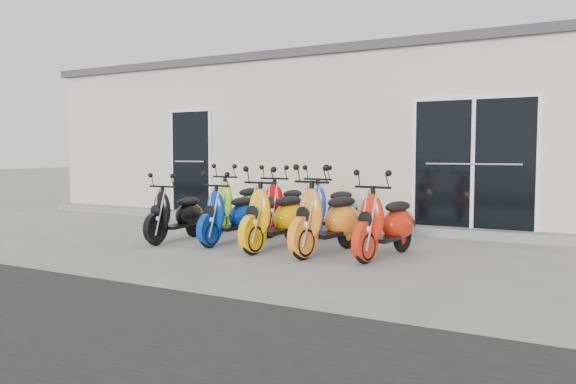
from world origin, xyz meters
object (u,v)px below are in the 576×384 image
scooter_front_black (176,207)px  scooter_back_blue (330,201)px  scooter_front_orange_a (275,207)px  scooter_front_orange_b (328,209)px  scooter_back_green (239,197)px  scooter_front_blue (230,207)px  scooter_front_red (386,213)px  scooter_back_red (284,199)px

scooter_front_black → scooter_back_blue: (1.96, 1.50, 0.06)m
scooter_front_orange_a → scooter_front_orange_b: scooter_front_orange_b is taller
scooter_front_orange_a → scooter_back_green: bearing=141.8°
scooter_front_blue → scooter_back_blue: (1.09, 1.28, 0.04)m
scooter_front_red → scooter_front_orange_b: bearing=-163.3°
scooter_front_black → scooter_front_orange_a: size_ratio=0.90×
scooter_front_black → scooter_back_green: (0.17, 1.49, 0.06)m
scooter_front_orange_b → scooter_front_orange_a: bearing=-169.2°
scooter_front_orange_a → scooter_front_blue: bearing=174.9°
scooter_front_black → scooter_front_orange_b: scooter_front_orange_b is taller
scooter_front_blue → scooter_front_red: 2.47m
scooter_front_blue → scooter_front_red: scooter_front_red is taller
scooter_front_orange_a → scooter_back_green: scooter_front_orange_a is taller
scooter_back_blue → scooter_front_blue: bearing=-122.5°
scooter_front_orange_b → scooter_front_red: 0.80m
scooter_front_orange_b → scooter_back_green: 2.75m
scooter_back_red → scooter_back_blue: (0.86, -0.01, 0.00)m
scooter_front_orange_b → scooter_back_blue: 1.51m
scooter_front_red → scooter_back_green: bearing=166.8°
scooter_front_black → scooter_front_orange_b: size_ratio=0.87×
scooter_back_green → scooter_front_orange_b: bearing=-25.1°
scooter_front_red → scooter_back_blue: size_ratio=0.98×
scooter_front_blue → scooter_back_blue: size_ratio=0.93×
scooter_front_black → scooter_back_blue: bearing=35.0°
scooter_front_orange_a → scooter_front_orange_b: (0.81, 0.03, 0.02)m
scooter_front_black → scooter_back_green: bearing=81.0°
scooter_front_orange_a → scooter_front_red: 1.60m
scooter_front_black → scooter_back_red: size_ratio=0.91×
scooter_front_red → scooter_back_blue: 1.88m
scooter_back_red → scooter_back_blue: size_ratio=0.99×
scooter_front_red → scooter_back_blue: bearing=146.0°
scooter_front_blue → scooter_front_orange_a: (0.87, -0.14, 0.05)m
scooter_back_green → scooter_back_red: 0.93m
scooter_back_blue → scooter_front_black: bearing=-134.7°
scooter_front_orange_a → scooter_front_black: bearing=-173.5°
scooter_front_orange_a → scooter_back_red: scooter_front_orange_a is taller
scooter_front_red → scooter_back_red: scooter_back_red is taller
scooter_back_green → scooter_back_blue: 1.79m
scooter_front_blue → scooter_back_blue: scooter_back_blue is taller
scooter_front_red → scooter_back_blue: (-1.38, 1.28, 0.01)m
scooter_back_red → scooter_front_blue: bearing=-103.6°
scooter_front_orange_a → scooter_back_red: 1.56m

